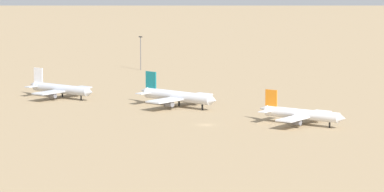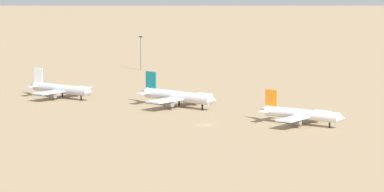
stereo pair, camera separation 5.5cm
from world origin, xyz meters
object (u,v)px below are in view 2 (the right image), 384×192
light_pole_mid (141,51)px  parked_jet_teal_2 (177,96)px  parked_jet_white_1 (60,89)px  parked_jet_orange_3 (301,114)px

light_pole_mid → parked_jet_teal_2: bearing=-47.0°
parked_jet_teal_2 → light_pole_mid: 113.41m
parked_jet_white_1 → parked_jet_teal_2: 48.65m
parked_jet_white_1 → light_pole_mid: light_pole_mid is taller
parked_jet_orange_3 → parked_jet_white_1: bearing=179.7°
parked_jet_teal_2 → parked_jet_white_1: bearing=-166.7°
parked_jet_teal_2 → light_pole_mid: bearing=139.2°
parked_jet_white_1 → parked_jet_teal_2: parked_jet_teal_2 is taller
light_pole_mid → parked_jet_white_1: bearing=-71.9°
parked_jet_teal_2 → light_pole_mid: size_ratio=2.29×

